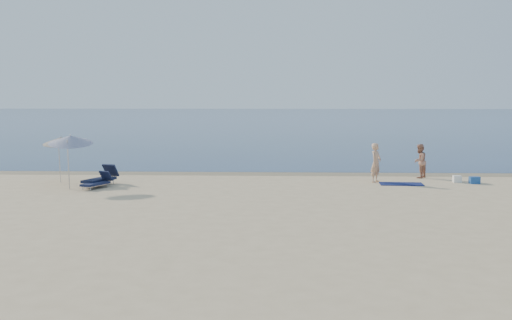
{
  "coord_description": "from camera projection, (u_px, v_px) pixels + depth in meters",
  "views": [
    {
      "loc": [
        -1.57,
        -11.16,
        3.7
      ],
      "look_at": [
        -2.67,
        16.0,
        1.0
      ],
      "focal_mm": 45.0,
      "sensor_mm": 36.0,
      "label": 1
    }
  ],
  "objects": [
    {
      "name": "beach_towel",
      "position": [
        401.0,
        184.0,
        27.09
      ],
      "size": [
        1.84,
        1.09,
        0.03
      ],
      "primitive_type": "cube",
      "rotation": [
        0.0,
        0.0,
        -0.06
      ],
      "color": "#0D1544",
      "rests_on": "ground"
    },
    {
      "name": "person_left",
      "position": [
        376.0,
        163.0,
        27.63
      ],
      "size": [
        0.68,
        0.74,
        1.7
      ],
      "primitive_type": "imported",
      "rotation": [
        0.0,
        0.0,
        1.0
      ],
      "color": "tan",
      "rests_on": "ground"
    },
    {
      "name": "sea",
      "position": [
        291.0,
        118.0,
        110.83
      ],
      "size": [
        240.0,
        160.0,
        0.01
      ],
      "primitive_type": "cube",
      "color": "#0C234B",
      "rests_on": "ground"
    },
    {
      "name": "umbrella_near",
      "position": [
        71.0,
        139.0,
        25.68
      ],
      "size": [
        2.13,
        2.15,
        2.33
      ],
      "rotation": [
        0.0,
        0.0,
        0.23
      ],
      "color": "silver",
      "rests_on": "ground"
    },
    {
      "name": "person_right",
      "position": [
        420.0,
        161.0,
        29.11
      ],
      "size": [
        0.92,
        0.96,
        1.55
      ],
      "primitive_type": "imported",
      "rotation": [
        0.0,
        0.0,
        -2.21
      ],
      "color": "#B0755D",
      "rests_on": "ground"
    },
    {
      "name": "white_bag",
      "position": [
        457.0,
        179.0,
        27.69
      ],
      "size": [
        0.35,
        0.3,
        0.29
      ],
      "primitive_type": "cube",
      "rotation": [
        0.0,
        0.0,
        0.02
      ],
      "color": "white",
      "rests_on": "ground"
    },
    {
      "name": "umbrella_far",
      "position": [
        61.0,
        141.0,
        27.71
      ],
      "size": [
        1.77,
        1.79,
        2.1
      ],
      "rotation": [
        0.0,
        0.0,
        0.15
      ],
      "color": "silver",
      "rests_on": "ground"
    },
    {
      "name": "lounger_left",
      "position": [
        101.0,
        178.0,
        26.78
      ],
      "size": [
        1.21,
        1.98,
        0.83
      ],
      "rotation": [
        0.0,
        0.0,
        -0.34
      ],
      "color": "black",
      "rests_on": "ground"
    },
    {
      "name": "ground",
      "position": [
        369.0,
        305.0,
        11.4
      ],
      "size": [
        160.0,
        160.0,
        0.0
      ],
      "primitive_type": "plane",
      "color": "beige",
      "rests_on": "ground"
    },
    {
      "name": "blue_cooler",
      "position": [
        475.0,
        180.0,
        27.28
      ],
      "size": [
        0.43,
        0.32,
        0.3
      ],
      "primitive_type": "cube",
      "rotation": [
        0.0,
        0.0,
        0.05
      ],
      "color": "#1B4B97",
      "rests_on": "ground"
    },
    {
      "name": "lounger_right",
      "position": [
        97.0,
        182.0,
        25.91
      ],
      "size": [
        1.04,
        1.57,
        0.66
      ],
      "rotation": [
        0.0,
        0.0,
        -0.41
      ],
      "color": "#151C3C",
      "rests_on": "ground"
    },
    {
      "name": "wet_sand_strip",
      "position": [
        314.0,
        174.0,
        30.69
      ],
      "size": [
        240.0,
        1.6,
        0.0
      ],
      "primitive_type": "cube",
      "color": "#847254",
      "rests_on": "ground"
    }
  ]
}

